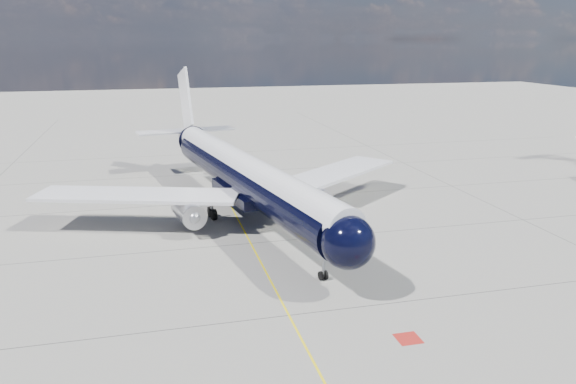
{
  "coord_description": "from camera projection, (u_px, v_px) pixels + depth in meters",
  "views": [
    {
      "loc": [
        -8.83,
        -39.98,
        18.94
      ],
      "look_at": [
        4.47,
        13.1,
        4.0
      ],
      "focal_mm": 35.0,
      "sensor_mm": 36.0,
      "label": 1
    }
  ],
  "objects": [
    {
      "name": "main_airliner",
      "position": [
        242.0,
        174.0,
        61.36
      ],
      "size": [
        42.68,
        52.52,
        15.25
      ],
      "rotation": [
        0.0,
        0.0,
        0.18
      ],
      "color": "black",
      "rests_on": "ground"
    },
    {
      "name": "taxiway_centerline",
      "position": [
        228.0,
        201.0,
        67.87
      ],
      "size": [
        0.16,
        160.0,
        0.01
      ],
      "primitive_type": "cube",
      "color": "yellow",
      "rests_on": "ground"
    },
    {
      "name": "red_marking",
      "position": [
        408.0,
        339.0,
        36.71
      ],
      "size": [
        1.6,
        1.6,
        0.01
      ],
      "primitive_type": "cube",
      "color": "maroon",
      "rests_on": "ground"
    },
    {
      "name": "ground",
      "position": [
        223.0,
        191.0,
        72.55
      ],
      "size": [
        320.0,
        320.0,
        0.0
      ],
      "primitive_type": "plane",
      "color": "gray",
      "rests_on": "ground"
    }
  ]
}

